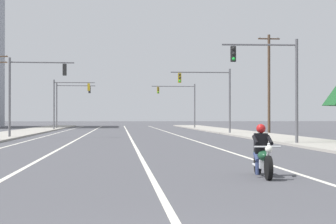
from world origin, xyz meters
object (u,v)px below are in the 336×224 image
object	(u,v)px
traffic_signal_near_left	(29,85)
traffic_signal_mid_left	(66,97)
traffic_signal_far_right	(182,98)
traffic_signal_far_left	(68,98)
motorcycle_with_rider	(262,156)
traffic_signal_mid_right	(212,90)
traffic_signal_near_right	(275,75)
utility_pole_right_far	(269,82)

from	to	relation	value
traffic_signal_near_left	traffic_signal_mid_left	bearing A→B (deg)	89.03
traffic_signal_far_right	traffic_signal_far_left	distance (m)	15.53
traffic_signal_far_right	traffic_signal_far_left	xyz separation A→B (m)	(-15.52, -0.60, -0.05)
motorcycle_with_rider	traffic_signal_near_left	distance (m)	31.30
traffic_signal_mid_right	traffic_signal_far_left	bearing A→B (deg)	122.68
traffic_signal_near_right	utility_pole_right_far	bearing A→B (deg)	75.98
traffic_signal_far_left	utility_pole_right_far	size ratio (longest dim) A/B	0.65
traffic_signal_near_left	traffic_signal_far_left	bearing A→B (deg)	89.87
traffic_signal_mid_left	utility_pole_right_far	distance (m)	26.82
traffic_signal_near_left	traffic_signal_mid_left	distance (m)	26.07
motorcycle_with_rider	traffic_signal_far_left	xyz separation A→B (m)	(-10.82, 62.20, 3.53)
traffic_signal_near_right	traffic_signal_mid_left	bearing A→B (deg)	112.23
traffic_signal_mid_right	traffic_signal_mid_left	size ratio (longest dim) A/B	1.00
traffic_signal_near_right	traffic_signal_near_left	bearing A→B (deg)	143.01
traffic_signal_far_right	utility_pole_right_far	distance (m)	25.03
motorcycle_with_rider	traffic_signal_mid_left	xyz separation A→B (m)	(-10.45, 55.20, 3.52)
traffic_signal_mid_right	motorcycle_with_rider	bearing A→B (deg)	-97.30
motorcycle_with_rider	utility_pole_right_far	distance (m)	40.09
motorcycle_with_rider	traffic_signal_far_right	distance (m)	63.07
traffic_signal_near_right	traffic_signal_near_left	size ratio (longest dim) A/B	1.00
traffic_signal_far_right	traffic_signal_far_left	size ratio (longest dim) A/B	1.00
traffic_signal_near_right	traffic_signal_mid_right	size ratio (longest dim) A/B	1.00
traffic_signal_far_right	utility_pole_right_far	xyz separation A→B (m)	(5.77, -24.34, 0.83)
traffic_signal_far_left	utility_pole_right_far	bearing A→B (deg)	-48.13
traffic_signal_far_left	traffic_signal_near_right	bearing A→B (deg)	-70.54
traffic_signal_near_right	traffic_signal_mid_left	xyz separation A→B (m)	(-15.58, 38.14, 0.04)
traffic_signal_near_left	traffic_signal_far_right	world-z (taller)	same
traffic_signal_mid_right	traffic_signal_mid_left	bearing A→B (deg)	131.30
traffic_signal_mid_left	traffic_signal_far_left	distance (m)	7.01
motorcycle_with_rider	traffic_signal_mid_right	world-z (taller)	traffic_signal_mid_right
motorcycle_with_rider	traffic_signal_far_right	bearing A→B (deg)	85.72
traffic_signal_mid_left	utility_pole_right_far	size ratio (longest dim) A/B	0.65
motorcycle_with_rider	traffic_signal_near_left	world-z (taller)	traffic_signal_near_left
traffic_signal_near_right	traffic_signal_far_left	distance (m)	47.87
utility_pole_right_far	traffic_signal_near_right	bearing A→B (deg)	-104.02
traffic_signal_mid_right	traffic_signal_far_left	xyz separation A→B (m)	(-15.66, 24.40, -0.03)
traffic_signal_near_right	traffic_signal_mid_left	size ratio (longest dim) A/B	1.00
traffic_signal_near_left	traffic_signal_far_left	distance (m)	33.07
traffic_signal_mid_right	traffic_signal_far_right	xyz separation A→B (m)	(-0.14, 25.00, 0.02)
traffic_signal_mid_left	traffic_signal_far_right	xyz separation A→B (m)	(15.15, 7.59, 0.06)
traffic_signal_mid_right	traffic_signal_mid_left	xyz separation A→B (m)	(-15.29, 17.41, -0.04)
motorcycle_with_rider	traffic_signal_near_left	bearing A→B (deg)	110.50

